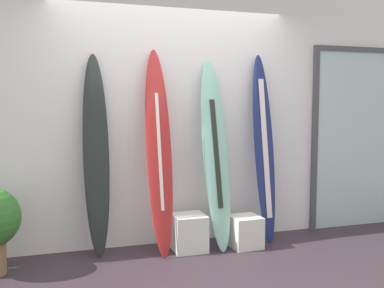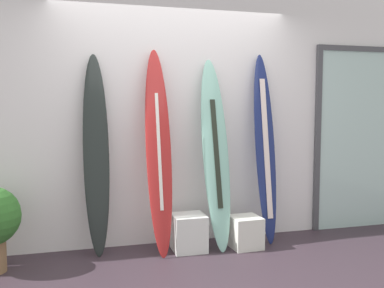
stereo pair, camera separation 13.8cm
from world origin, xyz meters
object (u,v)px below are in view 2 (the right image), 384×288
(surfboard_seafoam, at_px, (216,153))
(surfboard_navy, at_px, (265,148))
(surfboard_crimson, at_px, (159,151))
(display_block_center, at_px, (245,232))
(display_block_left, at_px, (189,232))
(glass_door, at_px, (359,135))
(surfboard_charcoal, at_px, (96,156))

(surfboard_seafoam, distance_m, surfboard_navy, 0.59)
(surfboard_navy, bearing_deg, surfboard_seafoam, -174.79)
(surfboard_crimson, height_order, surfboard_seafoam, surfboard_crimson)
(display_block_center, bearing_deg, surfboard_navy, 30.75)
(surfboard_navy, height_order, display_block_center, surfboard_navy)
(display_block_left, bearing_deg, glass_door, 7.72)
(surfboard_navy, relative_size, display_block_center, 6.24)
(surfboard_navy, bearing_deg, surfboard_charcoal, 178.46)
(display_block_left, bearing_deg, surfboard_charcoal, 170.83)
(surfboard_charcoal, relative_size, surfboard_crimson, 0.97)
(display_block_left, distance_m, display_block_center, 0.60)
(surfboard_charcoal, relative_size, glass_door, 0.92)
(surfboard_navy, relative_size, glass_door, 0.94)
(surfboard_charcoal, height_order, surfboard_crimson, surfboard_crimson)
(surfboard_navy, xyz_separation_m, display_block_center, (-0.29, -0.17, -0.86))
(surfboard_navy, bearing_deg, display_block_center, -149.25)
(surfboard_crimson, xyz_separation_m, surfboard_seafoam, (0.60, 0.01, -0.04))
(surfboard_charcoal, distance_m, display_block_center, 1.72)
(surfboard_crimson, relative_size, glass_door, 0.94)
(surfboard_seafoam, bearing_deg, display_block_center, -22.41)
(surfboard_navy, bearing_deg, glass_door, 8.65)
(surfboard_charcoal, distance_m, display_block_left, 1.21)
(surfboard_seafoam, bearing_deg, display_block_left, -171.57)
(display_block_center, relative_size, glass_door, 0.15)
(display_block_center, bearing_deg, display_block_left, 172.70)
(surfboard_crimson, height_order, display_block_left, surfboard_crimson)
(surfboard_seafoam, relative_size, glass_door, 0.91)
(surfboard_charcoal, distance_m, surfboard_seafoam, 1.21)
(surfboard_navy, bearing_deg, surfboard_crimson, -177.09)
(surfboard_crimson, height_order, surfboard_navy, surfboard_crimson)
(surfboard_navy, bearing_deg, display_block_left, -173.69)
(surfboard_navy, distance_m, display_block_center, 0.92)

